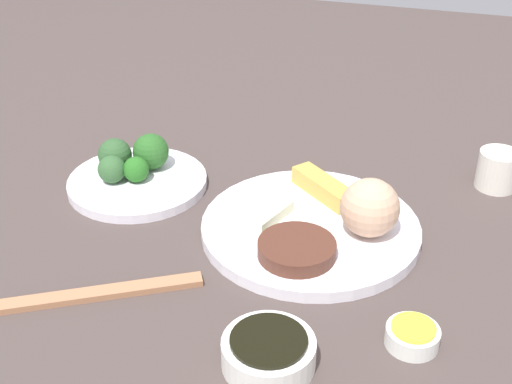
% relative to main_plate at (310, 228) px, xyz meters
% --- Properties ---
extents(tabletop, '(2.20, 2.20, 0.02)m').
position_rel_main_plate_xyz_m(tabletop, '(-0.01, 0.01, -0.02)').
color(tabletop, '#473B38').
rests_on(tabletop, ground).
extents(main_plate, '(0.28, 0.28, 0.02)m').
position_rel_main_plate_xyz_m(main_plate, '(0.00, 0.00, 0.00)').
color(main_plate, white).
rests_on(main_plate, tabletop).
extents(rice_scoop, '(0.07, 0.07, 0.07)m').
position_rel_main_plate_xyz_m(rice_scoop, '(-0.00, 0.07, 0.05)').
color(rice_scoop, tan).
rests_on(rice_scoop, main_plate).
extents(spring_roll, '(0.09, 0.10, 0.03)m').
position_rel_main_plate_xyz_m(spring_roll, '(-0.07, -0.00, 0.02)').
color(spring_roll, gold).
rests_on(spring_roll, main_plate).
extents(crab_rangoon_wonton, '(0.09, 0.09, 0.02)m').
position_rel_main_plate_xyz_m(crab_rangoon_wonton, '(0.00, -0.07, 0.02)').
color(crab_rangoon_wonton, beige).
rests_on(crab_rangoon_wonton, main_plate).
extents(stir_fry_heap, '(0.10, 0.10, 0.02)m').
position_rel_main_plate_xyz_m(stir_fry_heap, '(0.07, 0.00, 0.02)').
color(stir_fry_heap, '#512B1F').
rests_on(stir_fry_heap, main_plate).
extents(broccoli_plate, '(0.20, 0.20, 0.01)m').
position_rel_main_plate_xyz_m(broccoli_plate, '(-0.04, -0.27, -0.00)').
color(broccoli_plate, white).
rests_on(broccoli_plate, tabletop).
extents(broccoli_floret_0, '(0.04, 0.04, 0.04)m').
position_rel_main_plate_xyz_m(broccoli_floret_0, '(-0.03, -0.27, 0.02)').
color(broccoli_floret_0, '#266720').
rests_on(broccoli_floret_0, broccoli_plate).
extents(broccoli_floret_1, '(0.05, 0.05, 0.05)m').
position_rel_main_plate_xyz_m(broccoli_floret_1, '(-0.05, -0.31, 0.03)').
color(broccoli_floret_1, '#30562E').
rests_on(broccoli_floret_1, broccoli_plate).
extents(broccoli_floret_2, '(0.05, 0.05, 0.05)m').
position_rel_main_plate_xyz_m(broccoli_floret_2, '(-0.08, -0.26, 0.03)').
color(broccoli_floret_2, '#295F24').
rests_on(broccoli_floret_2, broccoli_plate).
extents(broccoli_floret_4, '(0.04, 0.04, 0.04)m').
position_rel_main_plate_xyz_m(broccoli_floret_4, '(-0.02, -0.30, 0.03)').
color(broccoli_floret_4, '#335C30').
rests_on(broccoli_floret_4, broccoli_plate).
extents(soy_sauce_bowl, '(0.10, 0.10, 0.03)m').
position_rel_main_plate_xyz_m(soy_sauce_bowl, '(0.24, 0.02, 0.01)').
color(soy_sauce_bowl, white).
rests_on(soy_sauce_bowl, tabletop).
extents(soy_sauce_bowl_liquid, '(0.08, 0.08, 0.00)m').
position_rel_main_plate_xyz_m(soy_sauce_bowl_liquid, '(0.24, 0.02, 0.02)').
color(soy_sauce_bowl_liquid, black).
rests_on(soy_sauce_bowl_liquid, soy_sauce_bowl).
extents(sauce_ramekin_hot_mustard, '(0.06, 0.06, 0.02)m').
position_rel_main_plate_xyz_m(sauce_ramekin_hot_mustard, '(0.17, 0.15, 0.00)').
color(sauce_ramekin_hot_mustard, white).
rests_on(sauce_ramekin_hot_mustard, tabletop).
extents(sauce_ramekin_hot_mustard_liquid, '(0.05, 0.05, 0.00)m').
position_rel_main_plate_xyz_m(sauce_ramekin_hot_mustard_liquid, '(0.17, 0.15, 0.01)').
color(sauce_ramekin_hot_mustard_liquid, yellow).
rests_on(sauce_ramekin_hot_mustard_liquid, sauce_ramekin_hot_mustard).
extents(teacup, '(0.06, 0.06, 0.06)m').
position_rel_main_plate_xyz_m(teacup, '(-0.20, 0.23, 0.02)').
color(teacup, white).
rests_on(teacup, tabletop).
extents(chopsticks_pair, '(0.14, 0.21, 0.01)m').
position_rel_main_plate_xyz_m(chopsticks_pair, '(0.20, -0.20, -0.00)').
color(chopsticks_pair, '#AF7650').
rests_on(chopsticks_pair, tabletop).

